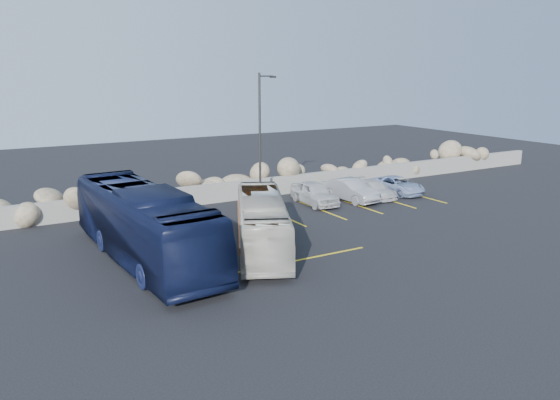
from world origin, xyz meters
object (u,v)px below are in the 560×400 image
vintage_bus (262,223)px  car_d (397,185)px  car_b (351,190)px  car_c (373,189)px  lamppost (261,137)px  tour_coach (144,224)px  car_a (314,193)px

vintage_bus → car_d: bearing=48.7°
car_b → car_c: (1.89, 0.03, -0.15)m
car_b → car_d: 4.00m
lamppost → car_b: 6.90m
car_b → car_c: bearing=-3.7°
car_c → car_d: car_d is taller
car_b → car_c: car_b is taller
vintage_bus → car_b: size_ratio=2.13×
vintage_bus → tour_coach: size_ratio=0.77×
car_a → car_d: bearing=0.9°
tour_coach → lamppost: bearing=30.0°
vintage_bus → tour_coach: bearing=-167.9°
car_a → vintage_bus: bearing=-135.2°
tour_coach → car_d: bearing=10.5°
car_b → car_d: car_b is taller
lamppost → tour_coach: (-8.88, -5.91, -2.66)m
car_a → car_c: 4.40m
car_a → car_b: bearing=-6.3°
vintage_bus → car_b: bearing=56.3°
lamppost → car_a: size_ratio=1.95×
tour_coach → car_c: bearing=11.8°
car_a → tour_coach: bearing=-154.4°
vintage_bus → lamppost: bearing=87.4°
lamppost → car_a: 4.93m
car_b → car_d: bearing=-2.7°
lamppost → car_c: lamppost is taller
car_a → car_b: car_a is taller
lamppost → tour_coach: size_ratio=0.68×
car_c → car_a: bearing=175.3°
vintage_bus → car_b: vintage_bus is taller
vintage_bus → car_a: (6.97, 6.14, -0.55)m
tour_coach → car_a: bearing=18.6°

